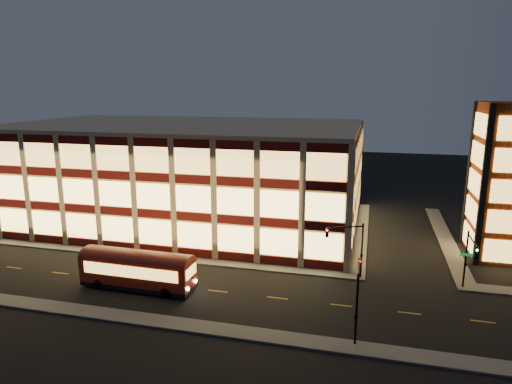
# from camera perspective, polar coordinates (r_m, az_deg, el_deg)

# --- Properties ---
(ground) EXTENTS (200.00, 200.00, 0.00)m
(ground) POSITION_cam_1_polar(r_m,az_deg,el_deg) (54.90, -12.71, -8.30)
(ground) COLOR black
(ground) RESTS_ON ground
(sidewalk_office_south) EXTENTS (54.00, 2.00, 0.15)m
(sidewalk_office_south) POSITION_cam_1_polar(r_m,az_deg,el_deg) (57.06, -14.96, -7.52)
(sidewalk_office_south) COLOR #514F4C
(sidewalk_office_south) RESTS_ON ground
(sidewalk_office_east) EXTENTS (2.00, 30.00, 0.15)m
(sidewalk_office_east) POSITION_cam_1_polar(r_m,az_deg,el_deg) (65.31, 12.93, -4.79)
(sidewalk_office_east) COLOR #514F4C
(sidewalk_office_east) RESTS_ON ground
(sidewalk_tower_west) EXTENTS (2.00, 30.00, 0.15)m
(sidewalk_tower_west) POSITION_cam_1_polar(r_m,az_deg,el_deg) (66.06, 22.54, -5.27)
(sidewalk_tower_west) COLOR #514F4C
(sidewalk_tower_west) RESTS_ON ground
(sidewalk_near) EXTENTS (100.00, 2.00, 0.15)m
(sidewalk_near) POSITION_cam_1_polar(r_m,az_deg,el_deg) (44.75, -20.47, -13.80)
(sidewalk_near) COLOR #514F4C
(sidewalk_near) RESTS_ON ground
(office_building) EXTENTS (50.45, 30.45, 14.50)m
(office_building) POSITION_cam_1_polar(r_m,az_deg,el_deg) (68.92, -8.82, 2.47)
(office_building) COLOR tan
(office_building) RESTS_ON ground
(traffic_signal_far) EXTENTS (3.79, 1.87, 6.00)m
(traffic_signal_far) POSITION_cam_1_polar(r_m,az_deg,el_deg) (48.15, 11.59, -6.09)
(traffic_signal_far) COLOR black
(traffic_signal_far) RESTS_ON ground
(traffic_signal_right) EXTENTS (1.20, 4.37, 6.00)m
(traffic_signal_right) POSITION_cam_1_polar(r_m,az_deg,el_deg) (48.24, 25.13, -7.07)
(traffic_signal_right) COLOR black
(traffic_signal_right) RESTS_ON ground
(traffic_signal_near) EXTENTS (0.32, 4.45, 6.00)m
(traffic_signal_near) POSITION_cam_1_polar(r_m,az_deg,el_deg) (37.62, 12.63, -11.67)
(traffic_signal_near) COLOR black
(traffic_signal_near) RESTS_ON ground
(trolley_bus) EXTENTS (11.54, 3.20, 3.89)m
(trolley_bus) POSITION_cam_1_polar(r_m,az_deg,el_deg) (47.30, -14.60, -9.14)
(trolley_bus) COLOR maroon
(trolley_bus) RESTS_ON ground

